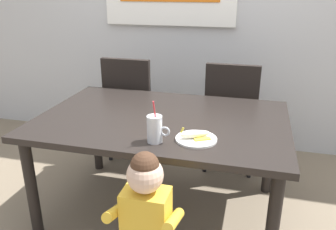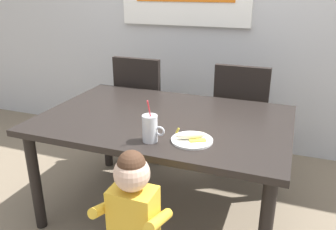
{
  "view_description": "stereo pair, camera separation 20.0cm",
  "coord_description": "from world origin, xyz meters",
  "px_view_note": "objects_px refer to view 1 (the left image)",
  "views": [
    {
      "loc": [
        0.56,
        -1.99,
        1.53
      ],
      "look_at": [
        0.07,
        -0.11,
        0.79
      ],
      "focal_mm": 36.57,
      "sensor_mm": 36.0,
      "label": 1
    },
    {
      "loc": [
        0.75,
        -1.93,
        1.53
      ],
      "look_at": [
        0.07,
        -0.11,
        0.79
      ],
      "focal_mm": 36.57,
      "sensor_mm": 36.0,
      "label": 2
    }
  ],
  "objects_px": {
    "dining_table": "(162,128)",
    "toddler_standing": "(146,212)",
    "dining_chair_right": "(231,111)",
    "milk_cup": "(155,130)",
    "dining_chair_left": "(132,103)",
    "snack_plate": "(196,139)",
    "peeled_banana": "(196,134)"
  },
  "relations": [
    {
      "from": "toddler_standing",
      "to": "milk_cup",
      "type": "relative_size",
      "value": 3.38
    },
    {
      "from": "peeled_banana",
      "to": "dining_chair_left",
      "type": "bearing_deg",
      "value": 126.95
    },
    {
      "from": "milk_cup",
      "to": "peeled_banana",
      "type": "relative_size",
      "value": 1.41
    },
    {
      "from": "milk_cup",
      "to": "dining_chair_left",
      "type": "bearing_deg",
      "value": 116.72
    },
    {
      "from": "dining_table",
      "to": "dining_chair_left",
      "type": "height_order",
      "value": "dining_chair_left"
    },
    {
      "from": "snack_plate",
      "to": "peeled_banana",
      "type": "height_order",
      "value": "peeled_banana"
    },
    {
      "from": "dining_table",
      "to": "dining_chair_left",
      "type": "xyz_separation_m",
      "value": [
        -0.49,
        0.72,
        -0.1
      ]
    },
    {
      "from": "dining_chair_right",
      "to": "toddler_standing",
      "type": "height_order",
      "value": "dining_chair_right"
    },
    {
      "from": "peeled_banana",
      "to": "dining_chair_right",
      "type": "bearing_deg",
      "value": 83.26
    },
    {
      "from": "toddler_standing",
      "to": "peeled_banana",
      "type": "bearing_deg",
      "value": 70.73
    },
    {
      "from": "snack_plate",
      "to": "milk_cup",
      "type": "bearing_deg",
      "value": -159.85
    },
    {
      "from": "snack_plate",
      "to": "dining_table",
      "type": "bearing_deg",
      "value": 133.53
    },
    {
      "from": "peeled_banana",
      "to": "snack_plate",
      "type": "bearing_deg",
      "value": -36.72
    },
    {
      "from": "milk_cup",
      "to": "peeled_banana",
      "type": "distance_m",
      "value": 0.23
    },
    {
      "from": "milk_cup",
      "to": "dining_table",
      "type": "bearing_deg",
      "value": 99.43
    },
    {
      "from": "dining_chair_left",
      "to": "snack_plate",
      "type": "distance_m",
      "value": 1.28
    },
    {
      "from": "toddler_standing",
      "to": "dining_chair_right",
      "type": "bearing_deg",
      "value": 79.42
    },
    {
      "from": "dining_chair_right",
      "to": "dining_chair_left",
      "type": "bearing_deg",
      "value": 0.99
    },
    {
      "from": "dining_chair_left",
      "to": "toddler_standing",
      "type": "relative_size",
      "value": 1.15
    },
    {
      "from": "snack_plate",
      "to": "peeled_banana",
      "type": "relative_size",
      "value": 1.31
    },
    {
      "from": "dining_table",
      "to": "milk_cup",
      "type": "bearing_deg",
      "value": -80.57
    },
    {
      "from": "dining_chair_right",
      "to": "milk_cup",
      "type": "xyz_separation_m",
      "value": [
        -0.33,
        -1.11,
        0.25
      ]
    },
    {
      "from": "dining_table",
      "to": "toddler_standing",
      "type": "height_order",
      "value": "toddler_standing"
    },
    {
      "from": "snack_plate",
      "to": "dining_chair_left",
      "type": "bearing_deg",
      "value": 127.03
    },
    {
      "from": "dining_chair_left",
      "to": "dining_chair_right",
      "type": "xyz_separation_m",
      "value": [
        0.88,
        0.02,
        0.0
      ]
    },
    {
      "from": "dining_table",
      "to": "peeled_banana",
      "type": "bearing_deg",
      "value": -46.63
    },
    {
      "from": "snack_plate",
      "to": "dining_chair_right",
      "type": "bearing_deg",
      "value": 83.58
    },
    {
      "from": "toddler_standing",
      "to": "milk_cup",
      "type": "bearing_deg",
      "value": 99.46
    },
    {
      "from": "dining_chair_left",
      "to": "dining_chair_right",
      "type": "relative_size",
      "value": 1.0
    },
    {
      "from": "dining_table",
      "to": "snack_plate",
      "type": "relative_size",
      "value": 6.93
    },
    {
      "from": "dining_table",
      "to": "peeled_banana",
      "type": "distance_m",
      "value": 0.41
    },
    {
      "from": "dining_chair_left",
      "to": "toddler_standing",
      "type": "bearing_deg",
      "value": 112.87
    }
  ]
}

